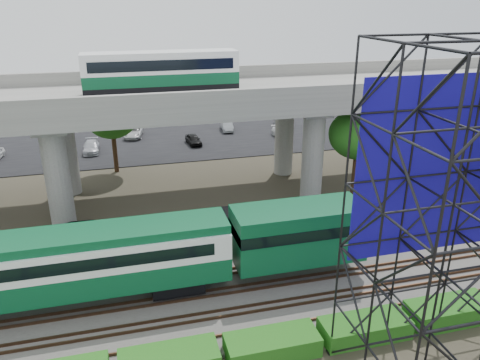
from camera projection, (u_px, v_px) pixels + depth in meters
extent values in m
plane|color=#474233|center=(232.00, 305.00, 26.65)|extent=(140.00, 140.00, 0.00)
cube|color=slate|center=(224.00, 284.00, 28.42)|extent=(90.00, 12.00, 0.20)
cube|color=black|center=(199.00, 223.00, 36.09)|extent=(90.00, 5.00, 0.08)
cube|color=black|center=(166.00, 139.00, 57.25)|extent=(90.00, 18.00, 0.08)
cube|color=slate|center=(151.00, 103.00, 77.06)|extent=(140.00, 40.00, 0.03)
cube|color=#472D1E|center=(244.00, 331.00, 24.10)|extent=(90.00, 0.08, 0.16)
cube|color=#472D1E|center=(237.00, 314.00, 25.40)|extent=(90.00, 0.08, 0.16)
cube|color=#472D1E|center=(235.00, 308.00, 25.90)|extent=(90.00, 0.08, 0.16)
cube|color=#472D1E|center=(229.00, 293.00, 27.20)|extent=(90.00, 0.08, 0.16)
cube|color=#472D1E|center=(226.00, 288.00, 27.70)|extent=(90.00, 0.08, 0.16)
cube|color=#472D1E|center=(221.00, 275.00, 29.00)|extent=(90.00, 0.08, 0.16)
cube|color=#472D1E|center=(219.00, 270.00, 29.50)|extent=(90.00, 0.08, 0.16)
cube|color=#472D1E|center=(215.00, 258.00, 30.80)|extent=(90.00, 0.08, 0.16)
cube|color=#472D1E|center=(213.00, 254.00, 31.30)|extent=(90.00, 0.08, 0.16)
cube|color=#472D1E|center=(209.00, 244.00, 32.60)|extent=(90.00, 0.08, 0.16)
cube|color=black|center=(177.00, 280.00, 27.49)|extent=(3.00, 2.20, 0.90)
cube|color=#0B502C|center=(57.00, 279.00, 25.55)|extent=(19.00, 3.00, 1.40)
cube|color=white|center=(53.00, 256.00, 25.02)|extent=(19.00, 3.00, 1.50)
cube|color=#0B502C|center=(51.00, 240.00, 24.65)|extent=(19.00, 2.60, 0.50)
cube|color=black|center=(73.00, 253.00, 25.23)|extent=(15.00, 3.06, 0.70)
cube|color=#0B502C|center=(298.00, 233.00, 28.47)|extent=(8.00, 3.00, 3.40)
cube|color=#9E9B93|center=(184.00, 99.00, 37.90)|extent=(80.00, 12.00, 1.20)
cube|color=#9E9B93|center=(196.00, 99.00, 32.31)|extent=(80.00, 0.50, 1.10)
cube|color=#9E9B93|center=(175.00, 74.00, 42.66)|extent=(80.00, 0.50, 1.10)
cylinder|color=#9E9B93|center=(58.00, 178.00, 34.09)|extent=(1.80, 1.80, 8.00)
cylinder|color=#9E9B93|center=(66.00, 150.00, 40.39)|extent=(1.80, 1.80, 8.00)
cube|color=#9E9B93|center=(55.00, 118.00, 35.89)|extent=(2.40, 9.00, 0.60)
cylinder|color=#9E9B93|center=(313.00, 156.00, 38.79)|extent=(1.80, 1.80, 8.00)
cylinder|color=#9E9B93|center=(284.00, 134.00, 45.09)|extent=(1.80, 1.80, 8.00)
cube|color=#9E9B93|center=(299.00, 103.00, 40.58)|extent=(2.40, 9.00, 0.60)
cylinder|color=#9E9B93|center=(445.00, 122.00, 49.31)|extent=(1.80, 1.80, 8.00)
cube|color=#9E9B93|center=(475.00, 93.00, 44.81)|extent=(2.40, 9.00, 0.60)
cube|color=black|center=(162.00, 88.00, 37.15)|extent=(12.00, 2.50, 0.70)
cube|color=#0B502C|center=(162.00, 78.00, 36.86)|extent=(12.00, 2.50, 0.90)
cube|color=white|center=(161.00, 64.00, 36.46)|extent=(12.00, 2.50, 1.30)
cube|color=black|center=(161.00, 63.00, 36.44)|extent=(11.00, 2.56, 0.80)
cube|color=white|center=(160.00, 53.00, 36.16)|extent=(12.00, 2.40, 0.30)
cube|color=#160E9A|center=(438.00, 168.00, 20.74)|extent=(8.10, 0.08, 8.25)
cube|color=#175B14|center=(272.00, 345.00, 22.83)|extent=(4.60, 1.80, 1.03)
cube|color=#175B14|center=(365.00, 328.00, 24.00)|extent=(4.60, 1.80, 1.01)
cube|color=#175B14|center=(449.00, 312.00, 25.16)|extent=(4.60, 1.80, 1.12)
cylinder|color=#382314|center=(355.00, 170.00, 40.31)|extent=(0.44, 0.44, 4.80)
ellipsoid|color=#175B14|center=(358.00, 134.00, 39.14)|extent=(4.94, 4.94, 4.18)
cylinder|color=#382314|center=(115.00, 149.00, 45.97)|extent=(0.44, 0.44, 4.80)
ellipsoid|color=#175B14|center=(111.00, 117.00, 44.80)|extent=(4.94, 4.94, 4.18)
imported|color=black|center=(93.00, 230.00, 33.67)|extent=(4.74, 2.91, 1.23)
imported|color=#98999F|center=(61.00, 137.00, 55.93)|extent=(2.16, 3.86, 1.20)
imported|color=#B5B6BD|center=(91.00, 147.00, 52.29)|extent=(1.73, 4.12, 1.19)
imported|color=silver|center=(134.00, 132.00, 57.92)|extent=(2.75, 4.70, 1.23)
imported|color=black|center=(194.00, 139.00, 55.00)|extent=(1.78, 3.58, 1.17)
imported|color=#919497|center=(227.00, 126.00, 60.72)|extent=(1.73, 3.92, 1.25)
imported|color=silver|center=(282.00, 133.00, 57.59)|extent=(1.83, 4.19, 1.20)
imported|color=silver|center=(284.00, 122.00, 62.57)|extent=(2.46, 4.50, 1.19)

